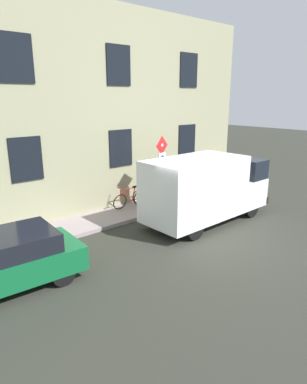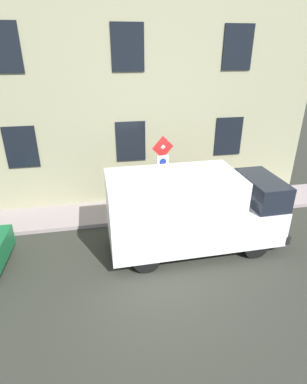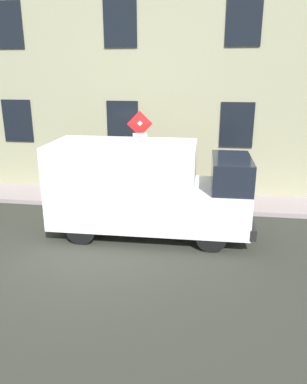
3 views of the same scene
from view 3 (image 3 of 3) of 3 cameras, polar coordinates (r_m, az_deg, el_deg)
ground_plane at (r=9.61m, az=-10.71°, el=-8.76°), size 80.00×80.00×0.00m
sidewalk_slab at (r=13.03m, az=-5.28°, el=-0.94°), size 1.75×16.20×0.14m
building_facade at (r=13.53m, az=-4.52°, el=16.76°), size 0.75×14.20×8.00m
sign_post_stacked at (r=11.71m, az=-2.06°, el=6.60°), size 0.20×0.55×2.87m
delivery_van at (r=9.97m, az=-1.16°, el=0.81°), size 2.07×5.36×2.50m
bicycle_black at (r=12.90m, az=3.61°, el=0.96°), size 0.46×1.71×0.89m
bicycle_purple at (r=13.01m, az=-0.69°, el=1.15°), size 0.46×1.71×0.89m
bicycle_red at (r=13.19m, az=-4.89°, el=1.32°), size 0.46×1.71×0.89m
pedestrian at (r=12.12m, az=9.79°, el=2.37°), size 0.48×0.43×1.72m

